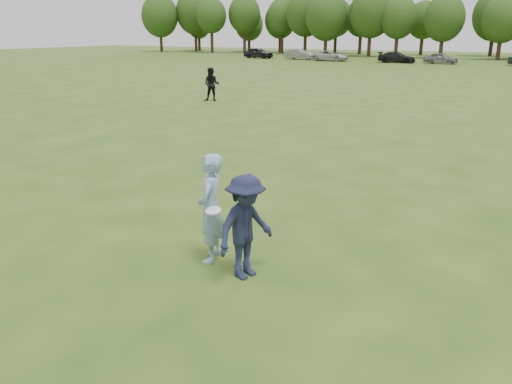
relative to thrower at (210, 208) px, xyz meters
The scene contains 10 objects.
ground 1.43m from the thrower, 17.06° to the right, with size 200.00×200.00×0.00m, color #2D4914.
thrower is the anchor object (origin of this frame).
defender 0.91m from the thrower, 17.08° to the right, with size 1.15×0.66×1.78m, color #1B1F3B.
player_far_a 21.32m from the thrower, 123.72° to the left, with size 0.92×0.72×1.90m, color black.
car_a 68.03m from the thrower, 117.98° to the left, with size 1.80×4.48×1.53m, color black.
car_b 65.24m from the thrower, 112.84° to the left, with size 1.50×4.31×1.42m, color slate.
car_c 62.08m from the thrower, 108.93° to the left, with size 2.28×4.93×1.37m, color #B2B3B7.
car_d 60.15m from the thrower, 100.87° to the left, with size 1.89×4.64×1.35m, color black.
car_e 59.97m from the thrower, 95.81° to the left, with size 1.62×4.02×1.37m, color slate.
disc_in_play 0.33m from the thrower, 46.98° to the right, with size 0.31×0.31×0.09m.
Camera 1 is at (3.67, -6.49, 3.95)m, focal length 35.00 mm.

